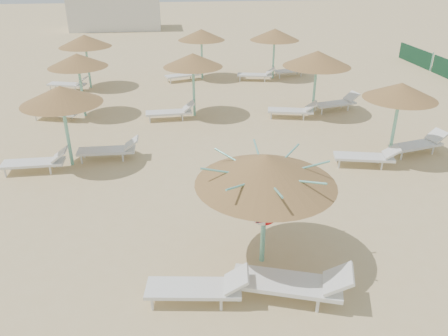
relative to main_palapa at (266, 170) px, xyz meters
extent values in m
plane|color=tan|center=(-0.39, 0.24, -2.30)|extent=(120.00, 120.00, 0.00)
cylinder|color=#72C5B1|center=(0.00, 0.00, -1.19)|extent=(0.11, 0.11, 2.22)
cone|color=olive|center=(0.00, 0.00, 0.02)|extent=(2.96, 2.96, 0.67)
cylinder|color=#72C5B1|center=(0.00, 0.00, -0.23)|extent=(0.20, 0.20, 0.12)
cylinder|color=#72C5B1|center=(0.68, 0.00, -0.03)|extent=(1.34, 0.04, 0.34)
cylinder|color=#72C5B1|center=(0.48, 0.48, -0.03)|extent=(0.98, 0.98, 0.34)
cylinder|color=#72C5B1|center=(0.00, 0.68, -0.03)|extent=(0.04, 1.34, 0.34)
cylinder|color=#72C5B1|center=(-0.48, 0.48, -0.03)|extent=(0.98, 0.98, 0.34)
cylinder|color=#72C5B1|center=(-0.68, 0.00, -0.03)|extent=(1.34, 0.04, 0.34)
cylinder|color=#72C5B1|center=(-0.48, -0.48, -0.03)|extent=(0.98, 0.98, 0.34)
cylinder|color=#72C5B1|center=(0.00, -0.68, -0.03)|extent=(0.04, 1.34, 0.34)
cylinder|color=#72C5B1|center=(0.48, -0.48, -0.03)|extent=(0.98, 0.98, 0.34)
torus|color=red|center=(0.00, -0.10, -0.96)|extent=(0.65, 0.15, 0.65)
cylinder|color=silver|center=(-2.44, -1.24, -2.16)|extent=(0.06, 0.06, 0.28)
cylinder|color=silver|center=(-2.37, -0.74, -2.16)|extent=(0.06, 0.06, 0.28)
cylinder|color=silver|center=(-1.11, -1.42, -2.16)|extent=(0.06, 0.06, 0.28)
cylinder|color=silver|center=(-1.04, -0.93, -2.16)|extent=(0.06, 0.06, 0.28)
cube|color=silver|center=(-1.62, -1.10, -1.98)|extent=(1.96, 0.87, 0.08)
cube|color=silver|center=(-0.78, -1.21, -1.74)|extent=(0.56, 0.66, 0.36)
cylinder|color=silver|center=(-0.73, -1.21, -2.14)|extent=(0.07, 0.07, 0.32)
cylinder|color=silver|center=(-0.54, -0.67, -2.14)|extent=(0.07, 0.07, 0.32)
cylinder|color=silver|center=(0.74, -1.70, -2.14)|extent=(0.07, 0.07, 0.32)
cylinder|color=silver|center=(0.92, -1.16, -2.14)|extent=(0.07, 0.07, 0.32)
cube|color=silver|center=(0.23, -1.23, -1.93)|extent=(2.30, 1.37, 0.09)
cube|color=silver|center=(1.16, -1.54, -1.66)|extent=(0.75, 0.83, 0.42)
cylinder|color=#72C5B1|center=(-5.20, 5.72, -1.15)|extent=(0.11, 0.11, 2.30)
cone|color=olive|center=(-5.20, 5.72, 0.08)|extent=(2.50, 2.50, 0.56)
cylinder|color=#72C5B1|center=(-5.20, 5.72, -0.15)|extent=(0.20, 0.20, 0.12)
cylinder|color=silver|center=(-7.10, 5.06, -2.16)|extent=(0.06, 0.06, 0.28)
cylinder|color=silver|center=(-7.11, 5.56, -2.16)|extent=(0.06, 0.06, 0.28)
cylinder|color=silver|center=(-5.75, 5.08, -2.16)|extent=(0.06, 0.06, 0.28)
cylinder|color=silver|center=(-5.76, 5.58, -2.16)|extent=(0.06, 0.06, 0.28)
cube|color=silver|center=(-6.30, 5.32, -1.98)|extent=(1.91, 0.65, 0.08)
cube|color=silver|center=(-5.45, 5.34, -1.74)|extent=(0.49, 0.61, 0.36)
cylinder|color=silver|center=(-4.91, 5.78, -2.16)|extent=(0.06, 0.06, 0.28)
cylinder|color=silver|center=(-4.90, 6.28, -2.16)|extent=(0.06, 0.06, 0.28)
cylinder|color=silver|center=(-3.56, 5.77, -2.16)|extent=(0.06, 0.06, 0.28)
cylinder|color=silver|center=(-3.55, 6.27, -2.16)|extent=(0.06, 0.06, 0.28)
cube|color=silver|center=(-4.10, 6.02, -1.98)|extent=(1.91, 0.65, 0.08)
cube|color=silver|center=(-3.25, 6.01, -1.74)|extent=(0.49, 0.61, 0.36)
cylinder|color=#72C5B1|center=(-5.55, 10.69, -1.15)|extent=(0.11, 0.11, 2.30)
cone|color=olive|center=(-5.55, 10.69, 0.08)|extent=(2.42, 2.42, 0.54)
cylinder|color=#72C5B1|center=(-5.55, 10.69, -0.15)|extent=(0.20, 0.20, 0.12)
cylinder|color=silver|center=(-7.48, 10.28, -2.16)|extent=(0.06, 0.06, 0.28)
cylinder|color=silver|center=(-7.34, 10.76, -2.16)|extent=(0.06, 0.06, 0.28)
cylinder|color=silver|center=(-6.19, 9.89, -2.16)|extent=(0.06, 0.06, 0.28)
cylinder|color=silver|center=(-6.05, 10.37, -2.16)|extent=(0.06, 0.06, 0.28)
cube|color=silver|center=(-6.65, 10.29, -1.98)|extent=(2.00, 1.14, 0.08)
cube|color=silver|center=(-5.83, 10.04, -1.74)|extent=(0.64, 0.71, 0.36)
cylinder|color=#72C5B1|center=(-5.95, 15.18, -1.15)|extent=(0.11, 0.11, 2.30)
cone|color=olive|center=(-5.95, 15.18, 0.09)|extent=(2.60, 2.60, 0.58)
cylinder|color=#72C5B1|center=(-5.95, 15.18, -0.15)|extent=(0.20, 0.20, 0.12)
cylinder|color=silver|center=(-7.88, 14.76, -2.16)|extent=(0.06, 0.06, 0.28)
cylinder|color=silver|center=(-7.75, 15.24, -2.16)|extent=(0.06, 0.06, 0.28)
cylinder|color=silver|center=(-6.59, 14.39, -2.16)|extent=(0.06, 0.06, 0.28)
cylinder|color=silver|center=(-6.45, 14.87, -2.16)|extent=(0.06, 0.06, 0.28)
cube|color=silver|center=(-7.05, 14.78, -1.98)|extent=(2.00, 1.12, 0.08)
cube|color=silver|center=(-6.23, 14.55, -1.74)|extent=(0.63, 0.71, 0.36)
cylinder|color=#72C5B1|center=(-0.87, 10.12, -1.15)|extent=(0.11, 0.11, 2.30)
cone|color=olive|center=(-0.87, 10.12, 0.08)|extent=(2.45, 2.45, 0.55)
cylinder|color=#72C5B1|center=(-0.87, 10.12, -0.15)|extent=(0.20, 0.20, 0.12)
cylinder|color=silver|center=(-2.75, 9.44, -2.16)|extent=(0.06, 0.06, 0.28)
cylinder|color=silver|center=(-2.78, 9.94, -2.16)|extent=(0.06, 0.06, 0.28)
cylinder|color=silver|center=(-1.41, 9.49, -2.16)|extent=(0.06, 0.06, 0.28)
cylinder|color=silver|center=(-1.43, 9.99, -2.16)|extent=(0.06, 0.06, 0.28)
cube|color=silver|center=(-1.97, 9.72, -1.98)|extent=(1.92, 0.70, 0.08)
cube|color=silver|center=(-1.12, 9.76, -1.74)|extent=(0.51, 0.62, 0.36)
cylinder|color=#72C5B1|center=(-0.02, 16.31, -1.15)|extent=(0.11, 0.11, 2.30)
cone|color=olive|center=(-0.02, 16.31, 0.08)|extent=(2.53, 2.53, 0.57)
cylinder|color=#72C5B1|center=(-0.02, 16.31, -0.15)|extent=(0.20, 0.20, 0.12)
cylinder|color=silver|center=(-1.80, 15.42, -2.16)|extent=(0.06, 0.06, 0.28)
cylinder|color=silver|center=(-1.96, 15.90, -2.16)|extent=(0.06, 0.06, 0.28)
cylinder|color=silver|center=(-0.52, 15.85, -2.16)|extent=(0.06, 0.06, 0.28)
cylinder|color=silver|center=(-0.68, 16.32, -2.16)|extent=(0.06, 0.06, 0.28)
cube|color=silver|center=(-1.12, 15.91, -1.98)|extent=(2.00, 1.19, 0.08)
cube|color=silver|center=(-0.32, 16.18, -1.74)|extent=(0.65, 0.72, 0.36)
cylinder|color=#72C5B1|center=(5.39, 4.83, -1.15)|extent=(0.11, 0.11, 2.30)
cone|color=olive|center=(5.39, 4.83, 0.08)|extent=(2.32, 2.32, 0.52)
cylinder|color=#72C5B1|center=(5.39, 4.83, -0.15)|extent=(0.20, 0.20, 0.12)
cylinder|color=silver|center=(3.46, 4.37, -2.16)|extent=(0.06, 0.06, 0.28)
cylinder|color=silver|center=(3.57, 4.86, -2.16)|extent=(0.06, 0.06, 0.28)
cylinder|color=silver|center=(4.77, 4.06, -2.16)|extent=(0.06, 0.06, 0.28)
cylinder|color=silver|center=(4.89, 4.55, -2.16)|extent=(0.06, 0.06, 0.28)
cube|color=silver|center=(4.29, 4.43, -1.98)|extent=(1.99, 1.04, 0.08)
cube|color=silver|center=(5.12, 4.24, -1.74)|extent=(0.61, 0.70, 0.36)
cylinder|color=silver|center=(5.77, 4.70, -2.16)|extent=(0.06, 0.06, 0.28)
cylinder|color=silver|center=(5.66, 5.19, -2.16)|extent=(0.06, 0.06, 0.28)
cylinder|color=silver|center=(7.09, 5.01, -2.16)|extent=(0.06, 0.06, 0.28)
cylinder|color=silver|center=(6.97, 5.50, -2.16)|extent=(0.06, 0.06, 0.28)
cube|color=silver|center=(6.49, 5.13, -1.98)|extent=(1.99, 1.04, 0.08)
cube|color=silver|center=(7.32, 5.33, -1.74)|extent=(0.61, 0.70, 0.36)
cylinder|color=#72C5B1|center=(4.25, 9.70, -1.15)|extent=(0.11, 0.11, 2.30)
cone|color=olive|center=(4.25, 9.70, 0.09)|extent=(2.82, 2.82, 0.63)
cylinder|color=#72C5B1|center=(4.25, 9.70, -0.15)|extent=(0.20, 0.20, 0.12)
cylinder|color=silver|center=(2.31, 9.24, -2.16)|extent=(0.06, 0.06, 0.28)
cylinder|color=silver|center=(2.43, 9.73, -2.16)|extent=(0.06, 0.06, 0.28)
cylinder|color=silver|center=(3.62, 8.93, -2.16)|extent=(0.06, 0.06, 0.28)
cylinder|color=silver|center=(3.74, 9.41, -2.16)|extent=(0.06, 0.06, 0.28)
cube|color=silver|center=(3.15, 9.30, -1.98)|extent=(1.99, 1.05, 0.08)
cube|color=silver|center=(3.97, 9.10, -1.74)|extent=(0.61, 0.70, 0.36)
cylinder|color=silver|center=(4.63, 9.57, -2.16)|extent=(0.06, 0.06, 0.28)
cylinder|color=silver|center=(4.51, 10.05, -2.16)|extent=(0.06, 0.06, 0.28)
cylinder|color=silver|center=(5.94, 9.88, -2.16)|extent=(0.06, 0.06, 0.28)
cylinder|color=silver|center=(5.82, 10.37, -2.16)|extent=(0.06, 0.06, 0.28)
cube|color=silver|center=(5.35, 10.00, -1.98)|extent=(1.99, 1.05, 0.08)
cube|color=silver|center=(6.17, 10.20, -1.74)|extent=(0.61, 0.70, 0.36)
cylinder|color=#72C5B1|center=(3.90, 15.88, -1.15)|extent=(0.11, 0.11, 2.30)
cone|color=olive|center=(3.90, 15.88, 0.09)|extent=(2.67, 2.67, 0.60)
cylinder|color=#72C5B1|center=(3.90, 15.88, -0.15)|extent=(0.20, 0.20, 0.12)
cylinder|color=silver|center=(1.97, 15.40, -2.16)|extent=(0.06, 0.06, 0.28)
cylinder|color=silver|center=(2.07, 15.89, -2.16)|extent=(0.06, 0.06, 0.28)
cylinder|color=silver|center=(3.29, 15.12, -2.16)|extent=(0.06, 0.06, 0.28)
cylinder|color=silver|center=(3.39, 15.61, -2.16)|extent=(0.06, 0.06, 0.28)
cube|color=silver|center=(2.80, 15.48, -1.98)|extent=(1.99, 1.00, 0.08)
cube|color=silver|center=(3.63, 15.30, -1.74)|extent=(0.60, 0.69, 0.36)
cylinder|color=silver|center=(4.27, 15.76, -2.16)|extent=(0.06, 0.06, 0.28)
cylinder|color=silver|center=(4.17, 16.25, -2.16)|extent=(0.06, 0.06, 0.28)
cylinder|color=silver|center=(5.59, 16.05, -2.16)|extent=(0.06, 0.06, 0.28)
cylinder|color=silver|center=(5.49, 16.54, -2.16)|extent=(0.06, 0.06, 0.28)
cube|color=silver|center=(5.00, 16.18, -1.98)|extent=(1.99, 1.00, 0.08)
cube|color=silver|center=(5.83, 16.35, -1.74)|extent=(0.60, 0.69, 0.36)
cube|color=silver|center=(-6.39, 35.24, -0.80)|extent=(8.00, 4.00, 3.00)
cube|color=#184933|center=(13.61, 18.24, -1.80)|extent=(0.08, 3.80, 1.00)
cylinder|color=#72C5B1|center=(13.61, 16.34, -1.75)|extent=(0.08, 0.08, 1.10)
camera|label=1|loc=(-1.86, -7.82, 3.97)|focal=35.00mm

